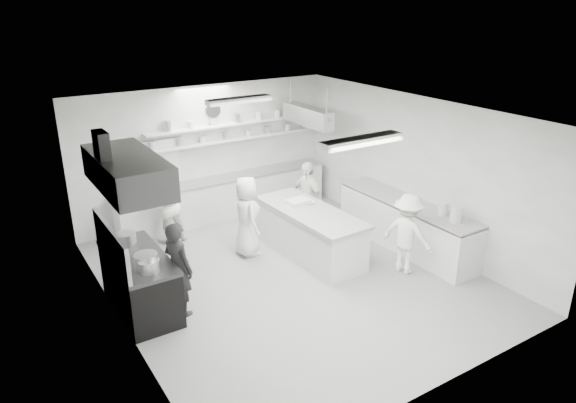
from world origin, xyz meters
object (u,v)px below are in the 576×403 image
back_counter (226,197)px  cook_back (166,205)px  cook_stove (178,269)px  stove (140,284)px  right_counter (406,225)px  prep_island (310,234)px

back_counter → cook_back: size_ratio=3.12×
cook_stove → cook_back: (0.78, 2.66, 0.02)m
stove → back_counter: back_counter is taller
right_counter → prep_island: bearing=158.4°
stove → cook_stove: size_ratio=1.15×
stove → cook_back: (1.28, 2.22, 0.35)m
back_counter → prep_island: bearing=-79.2°
back_counter → prep_island: 2.72m
cook_back → cook_stove: bearing=73.3°
stove → right_counter: bearing=-6.5°
back_counter → cook_stove: (-2.40, -3.24, 0.32)m
cook_stove → back_counter: bearing=-55.9°
stove → prep_island: 3.41m
stove → right_counter: 5.28m
right_counter → stove: bearing=173.5°
cook_back → right_counter: bearing=144.3°
right_counter → cook_stove: size_ratio=2.11×
right_counter → cook_back: cook_back is taller
stove → cook_stove: bearing=-41.2°
back_counter → cook_stove: size_ratio=3.19×
stove → back_counter: bearing=44.0°
cook_back → prep_island: bearing=135.2°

